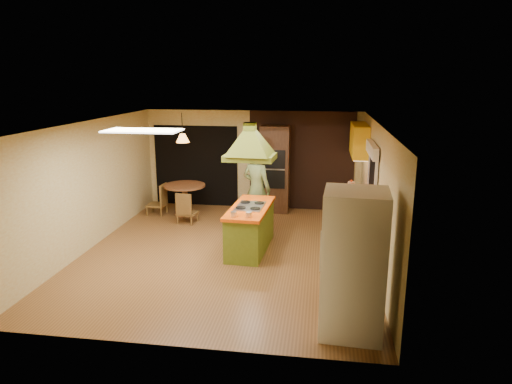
% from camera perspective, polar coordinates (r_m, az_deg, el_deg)
% --- Properties ---
extents(ground, '(6.50, 6.50, 0.00)m').
position_cam_1_polar(ground, '(9.00, -3.55, -7.48)').
color(ground, brown).
rests_on(ground, ground).
extents(room_walls, '(5.50, 6.50, 6.50)m').
position_cam_1_polar(room_walls, '(8.62, -3.68, 0.27)').
color(room_walls, beige).
rests_on(room_walls, ground).
extents(ceiling_plane, '(6.50, 6.50, 0.00)m').
position_cam_1_polar(ceiling_plane, '(8.40, -3.82, 8.57)').
color(ceiling_plane, silver).
rests_on(ceiling_plane, room_walls).
extents(brick_panel, '(2.64, 0.03, 2.50)m').
position_cam_1_polar(brick_panel, '(11.60, 5.70, 3.87)').
color(brick_panel, '#381E14').
rests_on(brick_panel, ground).
extents(nook_opening, '(2.20, 0.03, 2.10)m').
position_cam_1_polar(nook_opening, '(12.08, -7.49, 3.26)').
color(nook_opening, black).
rests_on(nook_opening, ground).
extents(right_counter, '(0.62, 3.05, 0.92)m').
position_cam_1_polar(right_counter, '(9.26, 12.24, -4.11)').
color(right_counter, olive).
rests_on(right_counter, ground).
extents(upper_cabinets, '(0.34, 1.40, 0.70)m').
position_cam_1_polar(upper_cabinets, '(10.50, 12.78, 6.36)').
color(upper_cabinets, yellow).
rests_on(upper_cabinets, room_walls).
extents(window_right, '(0.12, 1.35, 1.06)m').
position_cam_1_polar(window_right, '(8.77, 14.38, 3.58)').
color(window_right, black).
rests_on(window_right, room_walls).
extents(fluor_panel, '(1.20, 0.60, 0.03)m').
position_cam_1_polar(fluor_panel, '(7.58, -13.97, 7.46)').
color(fluor_panel, white).
rests_on(fluor_panel, ceiling_plane).
extents(kitchen_island, '(0.80, 1.80, 0.90)m').
position_cam_1_polar(kitchen_island, '(8.96, -0.73, -4.49)').
color(kitchen_island, olive).
rests_on(kitchen_island, ground).
extents(range_hood, '(0.97, 0.72, 0.78)m').
position_cam_1_polar(range_hood, '(8.56, -0.77, 7.05)').
color(range_hood, '#616E1B').
rests_on(range_hood, ceiling_plane).
extents(man, '(0.80, 0.68, 1.86)m').
position_cam_1_polar(man, '(10.00, 0.08, 0.37)').
color(man, '#505D31').
rests_on(man, ground).
extents(refrigerator, '(0.84, 0.80, 1.95)m').
position_cam_1_polar(refrigerator, '(6.10, 12.07, -8.76)').
color(refrigerator, white).
rests_on(refrigerator, ground).
extents(wall_oven, '(0.72, 0.61, 2.16)m').
position_cam_1_polar(wall_oven, '(11.40, 2.37, 2.88)').
color(wall_oven, '#482A17').
rests_on(wall_oven, ground).
extents(dining_table, '(1.01, 1.01, 0.76)m').
position_cam_1_polar(dining_table, '(11.35, -8.88, -0.19)').
color(dining_table, brown).
rests_on(dining_table, ground).
extents(chair_left, '(0.45, 0.45, 0.77)m').
position_cam_1_polar(chair_left, '(11.51, -12.33, -0.88)').
color(chair_left, brown).
rests_on(chair_left, ground).
extents(chair_near, '(0.47, 0.47, 0.75)m').
position_cam_1_polar(chair_near, '(10.72, -8.58, -1.92)').
color(chair_near, brown).
rests_on(chair_near, ground).
extents(pendant_lamp, '(0.35, 0.35, 0.21)m').
position_cam_1_polar(pendant_lamp, '(11.09, -9.15, 6.68)').
color(pendant_lamp, '#FF9E3F').
rests_on(pendant_lamp, ceiling_plane).
extents(canister_large, '(0.17, 0.17, 0.22)m').
position_cam_1_polar(canister_large, '(9.98, 11.80, 0.63)').
color(canister_large, beige).
rests_on(canister_large, right_counter).
extents(canister_medium, '(0.14, 0.14, 0.18)m').
position_cam_1_polar(canister_medium, '(9.85, 11.84, 0.32)').
color(canister_medium, '#FBEDC9').
rests_on(canister_medium, right_counter).
extents(canister_small, '(0.16, 0.16, 0.17)m').
position_cam_1_polar(canister_small, '(9.74, 11.87, 0.14)').
color(canister_small, '#FDEDCC').
rests_on(canister_small, right_counter).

